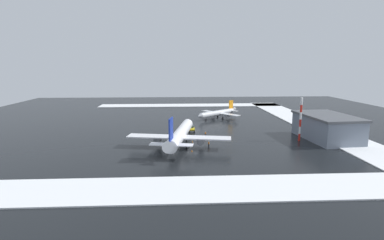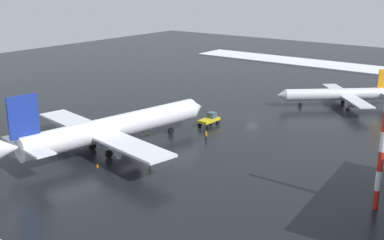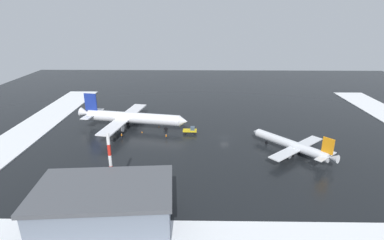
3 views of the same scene
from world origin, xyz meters
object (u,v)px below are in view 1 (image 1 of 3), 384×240
at_px(antenna_mast, 300,119).
at_px(traffic_cone_near_nose, 177,138).
at_px(ground_crew_by_nose_gear, 205,134).
at_px(ground_crew_beside_wing, 209,144).
at_px(cargo_hangar, 327,127).
at_px(traffic_cone_mid_line, 193,142).
at_px(traffic_cone_wingtip_side, 192,151).
at_px(airplane_foreground_jet, 218,113).
at_px(airplane_far_rear, 180,134).
at_px(pushback_tug, 192,129).

distance_m(antenna_mast, traffic_cone_near_nose, 43.27).
xyz_separation_m(ground_crew_by_nose_gear, ground_crew_beside_wing, (-14.49, 0.34, 0.00)).
distance_m(ground_crew_beside_wing, traffic_cone_near_nose, 14.89).
bearing_deg(antenna_mast, ground_crew_beside_wing, 100.36).
relative_size(cargo_hangar, traffic_cone_mid_line, 47.49).
bearing_deg(traffic_cone_wingtip_side, ground_crew_beside_wing, -46.50).
relative_size(airplane_foreground_jet, traffic_cone_mid_line, 40.64).
relative_size(traffic_cone_near_nose, traffic_cone_wingtip_side, 1.00).
distance_m(airplane_foreground_jet, antenna_mast, 51.07).
xyz_separation_m(airplane_far_rear, airplane_foreground_jet, (50.54, -19.44, -1.21)).
relative_size(antenna_mast, traffic_cone_wingtip_side, 27.46).
bearing_deg(ground_crew_by_nose_gear, airplane_foreground_jet, -29.05).
bearing_deg(ground_crew_by_nose_gear, cargo_hangar, -113.80).
relative_size(ground_crew_by_nose_gear, cargo_hangar, 0.07).
xyz_separation_m(ground_crew_by_nose_gear, traffic_cone_near_nose, (-3.64, 10.52, -0.70)).
bearing_deg(airplane_foreground_jet, airplane_far_rear, 27.81).
relative_size(ground_crew_by_nose_gear, traffic_cone_near_nose, 3.11).
bearing_deg(antenna_mast, airplane_far_rear, 96.47).
bearing_deg(traffic_cone_mid_line, cargo_hangar, -88.04).
distance_m(airplane_far_rear, ground_crew_beside_wing, 9.74).
relative_size(airplane_far_rear, traffic_cone_near_nose, 71.95).
bearing_deg(cargo_hangar, traffic_cone_wingtip_side, 100.31).
bearing_deg(airplane_far_rear, ground_crew_by_nose_gear, -25.37).
relative_size(ground_crew_by_nose_gear, traffic_cone_mid_line, 3.11).
height_order(pushback_tug, antenna_mast, antenna_mast).
bearing_deg(cargo_hangar, traffic_cone_mid_line, 87.38).
bearing_deg(pushback_tug, airplane_foreground_jet, -24.55).
height_order(antenna_mast, traffic_cone_near_nose, antenna_mast).
xyz_separation_m(ground_crew_by_nose_gear, cargo_hangar, (-7.13, -42.09, 3.47)).
distance_m(ground_crew_by_nose_gear, antenna_mast, 33.64).
relative_size(traffic_cone_near_nose, traffic_cone_mid_line, 1.00).
xyz_separation_m(ground_crew_by_nose_gear, traffic_cone_wingtip_side, (-19.93, 6.07, -0.70)).
height_order(ground_crew_beside_wing, traffic_cone_mid_line, ground_crew_beside_wing).
distance_m(airplane_foreground_jet, traffic_cone_near_nose, 45.74).
height_order(pushback_tug, traffic_cone_wingtip_side, pushback_tug).
bearing_deg(cargo_hangar, antenna_mast, 93.66).
distance_m(airplane_foreground_jet, ground_crew_by_nose_gear, 38.56).
distance_m(airplane_far_rear, cargo_hangar, 52.02).
bearing_deg(traffic_cone_wingtip_side, airplane_foreground_jet, -15.59).
relative_size(cargo_hangar, traffic_cone_wingtip_side, 47.49).
relative_size(airplane_far_rear, pushback_tug, 8.49).
height_order(pushback_tug, cargo_hangar, cargo_hangar).
distance_m(cargo_hangar, traffic_cone_wingtip_side, 50.01).
bearing_deg(ground_crew_beside_wing, antenna_mast, 129.99).
xyz_separation_m(pushback_tug, ground_crew_by_nose_gear, (-7.76, -4.65, -0.31)).
relative_size(pushback_tug, ground_crew_by_nose_gear, 2.73).
bearing_deg(antenna_mast, traffic_cone_wingtip_side, 106.62).
relative_size(pushback_tug, traffic_cone_near_nose, 8.48).
distance_m(antenna_mast, traffic_cone_wingtip_side, 40.24).
bearing_deg(airplane_foreground_jet, traffic_cone_wingtip_side, 33.26).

